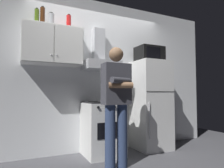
{
  "coord_description": "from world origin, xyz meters",
  "views": [
    {
      "loc": [
        -1.3,
        -2.8,
        0.99
      ],
      "look_at": [
        0.0,
        0.0,
        1.15
      ],
      "focal_mm": 31.98,
      "sensor_mm": 36.0,
      "label": 1
    }
  ],
  "objects": [
    {
      "name": "bottle_canister_steel",
      "position": [
        -0.88,
        0.4,
        2.16
      ],
      "size": [
        0.1,
        0.1,
        0.23
      ],
      "color": "#B2B5BA",
      "rests_on": "upper_cabinet"
    },
    {
      "name": "bottle_soda_red",
      "position": [
        -0.6,
        0.4,
        2.17
      ],
      "size": [
        0.07,
        0.07,
        0.25
      ],
      "color": "red",
      "rests_on": "upper_cabinet"
    },
    {
      "name": "back_wall_tiled",
      "position": [
        0.0,
        0.6,
        1.35
      ],
      "size": [
        4.8,
        0.1,
        2.7
      ],
      "primitive_type": "cube",
      "color": "white",
      "rests_on": "ground_plane"
    },
    {
      "name": "person_standing",
      "position": [
        -0.1,
        -0.36,
        0.9
      ],
      "size": [
        0.38,
        0.33,
        1.64
      ],
      "color": "navy",
      "rests_on": "ground_plane"
    },
    {
      "name": "stove_oven",
      "position": [
        -0.05,
        0.25,
        0.43
      ],
      "size": [
        0.6,
        0.62,
        0.87
      ],
      "color": "white",
      "rests_on": "ground_plane"
    },
    {
      "name": "cooking_pot",
      "position": [
        0.08,
        0.13,
        0.93
      ],
      "size": [
        0.32,
        0.22,
        0.12
      ],
      "color": "#B7BABF",
      "rests_on": "stove_oven"
    },
    {
      "name": "bottle_olive_oil",
      "position": [
        -1.09,
        0.4,
        2.18
      ],
      "size": [
        0.07,
        0.07,
        0.26
      ],
      "color": "#4C6B19",
      "rests_on": "upper_cabinet"
    },
    {
      "name": "upper_cabinet",
      "position": [
        -0.85,
        0.37,
        1.75
      ],
      "size": [
        0.9,
        0.37,
        0.6
      ],
      "color": "white"
    },
    {
      "name": "range_hood",
      "position": [
        -0.05,
        0.38,
        1.6
      ],
      "size": [
        0.6,
        0.44,
        0.75
      ],
      "color": "#B7BABF"
    },
    {
      "name": "bottle_rum_dark",
      "position": [
        -1.0,
        0.4,
        2.2
      ],
      "size": [
        0.07,
        0.07,
        0.31
      ],
      "color": "#47230F",
      "rests_on": "upper_cabinet"
    },
    {
      "name": "microwave",
      "position": [
        0.9,
        0.27,
        1.74
      ],
      "size": [
        0.48,
        0.37,
        0.28
      ],
      "color": "black",
      "rests_on": "refrigerator"
    },
    {
      "name": "ground_plane",
      "position": [
        0.0,
        0.0,
        0.0
      ],
      "size": [
        7.0,
        7.0,
        0.0
      ],
      "primitive_type": "plane",
      "color": "#4C4C51"
    },
    {
      "name": "refrigerator",
      "position": [
        0.9,
        0.25,
        0.8
      ],
      "size": [
        0.6,
        0.62,
        1.6
      ],
      "color": "silver",
      "rests_on": "ground_plane"
    }
  ]
}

